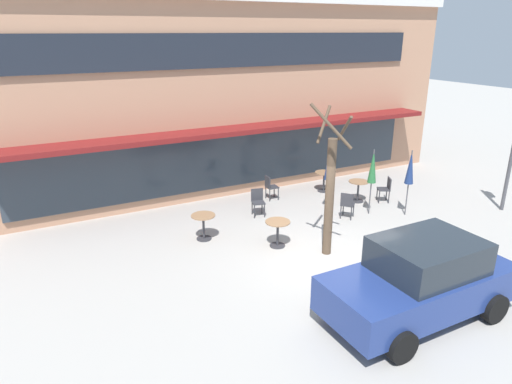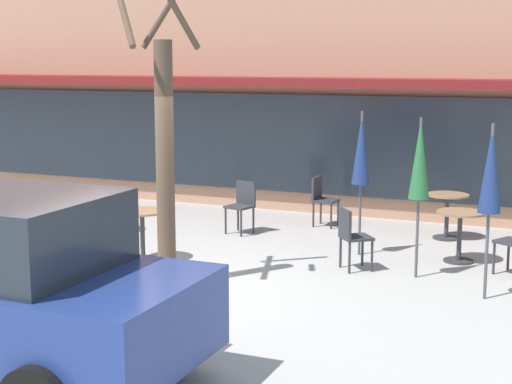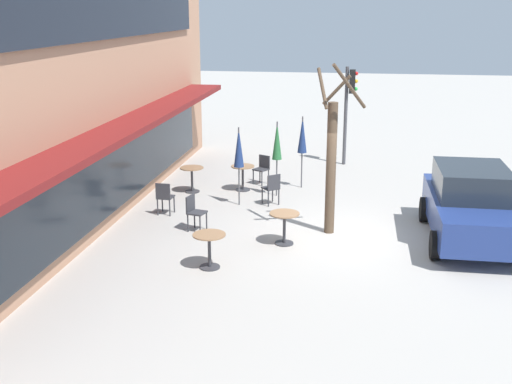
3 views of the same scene
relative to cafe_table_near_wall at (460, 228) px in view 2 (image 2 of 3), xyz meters
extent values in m
plane|color=#ADA8A0|center=(-3.61, -3.30, -0.52)|extent=(80.00, 80.00, 0.00)
cube|color=tan|center=(-3.61, 6.70, 3.06)|extent=(18.98, 8.00, 7.16)
cube|color=maroon|center=(-3.61, 2.15, 2.03)|extent=(16.13, 1.10, 0.16)
cube|color=#2D3842|center=(-3.61, 2.64, 0.83)|extent=(15.18, 0.10, 1.90)
cylinder|color=#333338|center=(0.00, 0.00, -0.50)|extent=(0.44, 0.44, 0.03)
cylinder|color=#333338|center=(0.00, 0.00, -0.14)|extent=(0.07, 0.07, 0.70)
cylinder|color=#99704C|center=(0.00, 0.00, 0.23)|extent=(0.70, 0.70, 0.03)
cylinder|color=#333338|center=(-6.02, -0.38, -0.50)|extent=(0.44, 0.44, 0.03)
cylinder|color=#333338|center=(-6.02, -0.38, -0.14)|extent=(0.07, 0.07, 0.70)
cylinder|color=#99704C|center=(-6.02, -0.38, 0.23)|extent=(0.70, 0.70, 0.03)
cylinder|color=#333338|center=(-0.43, 1.46, -0.50)|extent=(0.44, 0.44, 0.03)
cylinder|color=#333338|center=(-0.43, 1.46, -0.14)|extent=(0.07, 0.07, 0.70)
cylinder|color=#99704C|center=(-0.43, 1.46, 0.23)|extent=(0.70, 0.70, 0.03)
cylinder|color=#333338|center=(-4.34, -1.77, -0.50)|extent=(0.44, 0.44, 0.03)
cylinder|color=#333338|center=(-4.34, -1.77, -0.14)|extent=(0.07, 0.07, 0.70)
cylinder|color=#99704C|center=(-4.34, -1.77, 0.23)|extent=(0.70, 0.70, 0.03)
cylinder|color=#4C4C51|center=(-1.47, -0.16, 0.58)|extent=(0.04, 0.04, 2.20)
cone|color=navy|center=(-1.47, -0.16, 1.13)|extent=(0.28, 0.28, 1.10)
cylinder|color=#4C4C51|center=(0.59, -1.72, 0.58)|extent=(0.04, 0.04, 2.20)
cone|color=navy|center=(0.59, -1.72, 1.13)|extent=(0.28, 0.28, 1.10)
cylinder|color=#4C4C51|center=(-0.41, -1.08, 0.58)|extent=(0.04, 0.04, 2.20)
cone|color=#286B38|center=(-0.41, -1.08, 1.13)|extent=(0.28, 0.28, 1.10)
cylinder|color=#333338|center=(-1.25, -0.78, -0.29)|extent=(0.04, 0.04, 0.45)
cylinder|color=#333338|center=(-1.04, -1.05, -0.29)|extent=(0.04, 0.04, 0.45)
cylinder|color=#333338|center=(-1.52, -1.00, -0.29)|extent=(0.04, 0.04, 0.45)
cylinder|color=#333338|center=(-1.30, -1.26, -0.29)|extent=(0.04, 0.04, 0.45)
cube|color=#333338|center=(-1.28, -1.02, -0.05)|extent=(0.56, 0.56, 0.04)
cube|color=#333338|center=(-1.42, -1.14, 0.17)|extent=(0.28, 0.34, 0.40)
cylinder|color=#333338|center=(-2.41, 1.78, -0.29)|extent=(0.04, 0.04, 0.45)
cylinder|color=#333338|center=(-2.44, 1.44, -0.29)|extent=(0.04, 0.04, 0.45)
cylinder|color=#333338|center=(-2.75, 1.80, -0.29)|extent=(0.04, 0.04, 0.45)
cylinder|color=#333338|center=(-2.78, 1.46, -0.29)|extent=(0.04, 0.04, 0.45)
cube|color=#333338|center=(-2.60, 1.62, -0.05)|extent=(0.43, 0.43, 0.04)
cube|color=#333338|center=(-2.78, 1.63, 0.17)|extent=(0.07, 0.40, 0.40)
cylinder|color=#333338|center=(0.56, -0.50, -0.29)|extent=(0.04, 0.04, 0.45)
cylinder|color=#333338|center=(0.72, -0.20, -0.29)|extent=(0.04, 0.04, 0.45)
cylinder|color=#333338|center=(-3.65, 0.25, -0.29)|extent=(0.04, 0.04, 0.45)
cylinder|color=#333338|center=(-3.98, 0.34, -0.29)|extent=(0.04, 0.04, 0.45)
cylinder|color=#333338|center=(-3.57, 0.58, -0.29)|extent=(0.04, 0.04, 0.45)
cylinder|color=#333338|center=(-3.90, 0.67, -0.29)|extent=(0.04, 0.04, 0.45)
cube|color=#333338|center=(-3.77, 0.46, -0.05)|extent=(0.49, 0.49, 0.04)
cube|color=#333338|center=(-3.73, 0.63, 0.17)|extent=(0.40, 0.14, 0.40)
cylinder|color=black|center=(-2.13, -5.15, -0.20)|extent=(0.64, 0.22, 0.64)
cylinder|color=brown|center=(-3.36, -2.77, 1.09)|extent=(0.24, 0.24, 3.21)
cylinder|color=brown|center=(-3.06, -2.83, 2.94)|extent=(0.21, 0.69, 0.74)
cylinder|color=brown|center=(-3.48, -2.52, 3.03)|extent=(0.59, 0.34, 0.91)
cylinder|color=brown|center=(-3.72, -3.14, 3.11)|extent=(0.83, 0.81, 1.08)
camera|label=1|loc=(-10.32, -11.84, 5.27)|focal=32.00mm
camera|label=2|loc=(1.68, -11.55, 2.45)|focal=55.00mm
camera|label=3|loc=(-18.36, -3.36, 4.83)|focal=45.00mm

